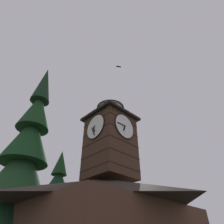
{
  "coord_description": "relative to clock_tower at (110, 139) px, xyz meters",
  "views": [
    {
      "loc": [
        9.57,
        10.56,
        2.33
      ],
      "look_at": [
        -2.57,
        -2.05,
        14.58
      ],
      "focal_mm": 31.5,
      "sensor_mm": 36.0,
      "label": 1
    }
  ],
  "objects": [
    {
      "name": "moon",
      "position": [
        -16.37,
        -42.31,
        2.99
      ],
      "size": [
        1.87,
        1.87,
        1.87
      ],
      "color": "silver"
    },
    {
      "name": "clock_tower",
      "position": [
        0.0,
        0.0,
        0.0
      ],
      "size": [
        4.59,
        4.59,
        9.14
      ],
      "color": "#422B1E",
      "rests_on": "building_main"
    },
    {
      "name": "pine_tree_behind",
      "position": [
        0.82,
        -7.7,
        -6.37
      ],
      "size": [
        5.65,
        5.65,
        12.27
      ],
      "color": "#473323",
      "rests_on": "ground_plane"
    },
    {
      "name": "pine_tree_aside",
      "position": [
        6.46,
        -3.8,
        -3.89
      ],
      "size": [
        6.17,
        6.17,
        19.54
      ],
      "color": "#473323",
      "rests_on": "ground_plane"
    },
    {
      "name": "flying_bird_high",
      "position": [
        1.5,
        2.84,
        7.14
      ],
      "size": [
        0.51,
        0.38,
        0.11
      ],
      "color": "black"
    }
  ]
}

